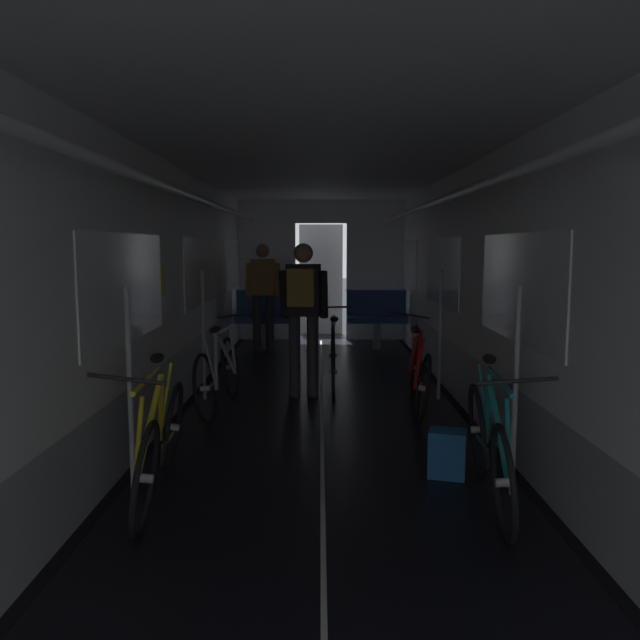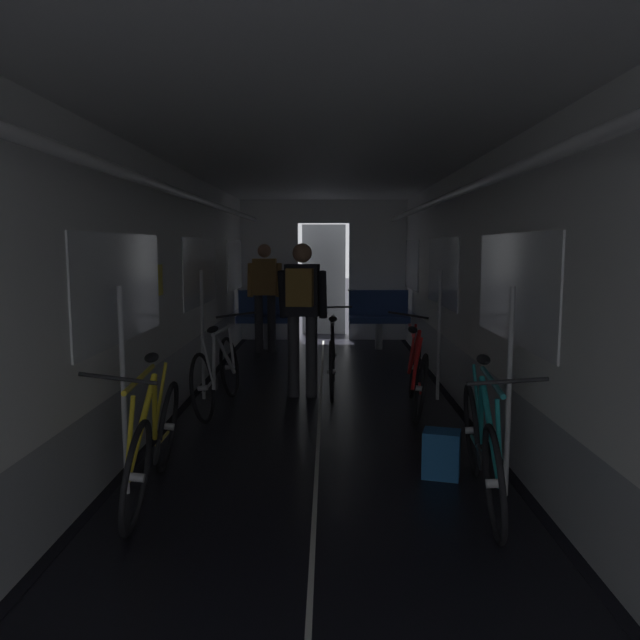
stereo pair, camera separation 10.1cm
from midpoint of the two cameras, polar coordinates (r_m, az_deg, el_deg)
The scene contains 11 objects.
train_car_shell at distance 5.50m, azimuth -0.51°, elevation 7.23°, with size 3.14×12.34×2.57m.
bench_seat_far_left at distance 10.08m, azimuth -5.49°, elevation 0.59°, with size 0.98×0.51×0.95m.
bench_seat_far_right at distance 10.08m, azimuth 4.76°, elevation 0.59°, with size 0.98×0.51×0.95m.
bicycle_teal at distance 4.21m, azimuth 14.44°, elevation -11.03°, with size 0.44×1.69×0.95m.
bicycle_red at distance 6.40m, azimuth 8.44°, elevation -4.78°, with size 0.44×1.69×0.96m.
bicycle_yellow at distance 4.29m, azimuth -15.30°, elevation -10.74°, with size 0.44×1.69×0.96m.
bicycle_silver at distance 6.41m, azimuth -9.84°, elevation -4.77°, with size 0.48×1.69×0.96m.
person_cyclist_aisle at distance 6.74m, azimuth -2.15°, elevation 1.34°, with size 0.55×0.41×1.69m.
bicycle_black_in_aisle at distance 7.09m, azimuth 0.63°, elevation -3.53°, with size 0.44×1.69×0.94m.
person_standing_near_bench at distance 9.67m, azimuth -5.70°, elevation 2.74°, with size 0.53×0.23×1.69m.
backpack_on_floor at distance 4.66m, azimuth 10.80°, elevation -11.92°, with size 0.26×0.20×0.34m, color #1E5693.
Camera 1 is at (-0.02, -1.90, 1.66)m, focal length 34.90 mm.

